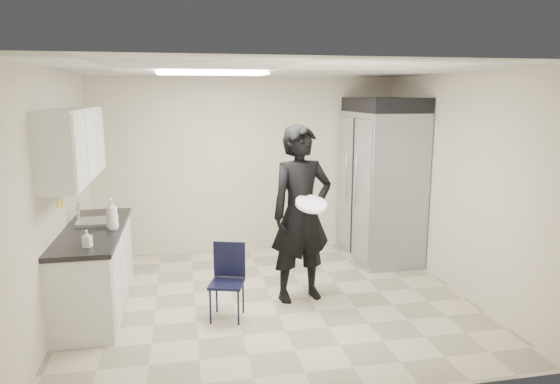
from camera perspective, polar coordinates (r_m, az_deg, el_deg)
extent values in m
plane|color=#B8AB90|center=(5.91, -0.93, -12.26)|extent=(4.50, 4.50, 0.00)
plane|color=white|center=(5.43, -1.02, 13.81)|extent=(4.50, 4.50, 0.00)
plane|color=beige|center=(7.48, -3.73, 3.06)|extent=(4.50, 0.00, 4.50)
plane|color=beige|center=(5.59, -24.31, -0.65)|extent=(0.00, 4.00, 4.00)
plane|color=beige|center=(6.32, 19.53, 0.96)|extent=(0.00, 4.00, 4.00)
cube|color=white|center=(5.75, -7.80, 13.26)|extent=(1.20, 0.60, 0.02)
cube|color=silver|center=(5.94, -20.37, -8.41)|extent=(0.60, 1.90, 0.86)
cube|color=black|center=(5.81, -20.67, -4.16)|extent=(0.64, 1.95, 0.05)
cube|color=gray|center=(6.05, -20.10, -3.68)|extent=(0.42, 0.40, 0.14)
cylinder|color=silver|center=(6.05, -22.06, -2.36)|extent=(0.02, 0.02, 0.24)
cube|color=silver|center=(5.67, -22.56, 5.02)|extent=(0.35, 1.80, 0.75)
cube|color=black|center=(6.83, -21.15, 4.28)|extent=(0.22, 0.30, 0.35)
cube|color=yellow|center=(5.70, -23.97, -1.24)|extent=(0.00, 0.12, 0.07)
cube|color=yellow|center=(5.90, -23.53, -1.21)|extent=(0.00, 0.12, 0.07)
cube|color=gray|center=(7.30, 11.47, 0.67)|extent=(0.80, 1.35, 2.10)
cube|color=black|center=(7.18, 11.83, 9.73)|extent=(0.80, 1.35, 0.20)
cube|color=black|center=(5.35, -6.10, -10.39)|extent=(0.43, 0.43, 0.78)
imported|color=black|center=(5.66, 2.44, -2.53)|extent=(0.82, 0.63, 2.02)
cylinder|color=white|center=(5.41, 3.59, -1.38)|extent=(0.40, 0.40, 0.04)
imported|color=white|center=(5.66, -18.66, -2.37)|extent=(0.14, 0.14, 0.34)
imported|color=silver|center=(5.11, -21.19, -4.98)|extent=(0.09, 0.10, 0.17)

